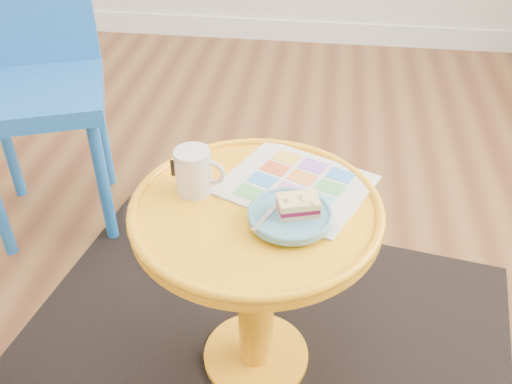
# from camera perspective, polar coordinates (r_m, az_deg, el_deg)

# --- Properties ---
(floor) EXTENTS (4.00, 4.00, 0.00)m
(floor) POSITION_cam_1_polar(r_m,az_deg,el_deg) (1.91, -20.20, -7.52)
(floor) COLOR brown
(floor) RESTS_ON ground
(rug) EXTENTS (1.46, 1.30, 0.01)m
(rug) POSITION_cam_1_polar(r_m,az_deg,el_deg) (1.58, 0.00, -16.22)
(rug) COLOR black
(rug) RESTS_ON ground
(side_table) EXTENTS (0.54, 0.54, 0.51)m
(side_table) POSITION_cam_1_polar(r_m,az_deg,el_deg) (1.31, 0.00, -6.51)
(side_table) COLOR #FFA715
(side_table) RESTS_ON ground
(chair) EXTENTS (0.52, 0.52, 0.92)m
(chair) POSITION_cam_1_polar(r_m,az_deg,el_deg) (1.92, -21.44, 11.63)
(chair) COLOR blue
(chair) RESTS_ON ground
(newspaper) EXTENTS (0.38, 0.36, 0.01)m
(newspaper) POSITION_cam_1_polar(r_m,az_deg,el_deg) (1.28, 4.03, 0.74)
(newspaper) COLOR silver
(newspaper) RESTS_ON side_table
(mug) EXTENTS (0.11, 0.08, 0.10)m
(mug) POSITION_cam_1_polar(r_m,az_deg,el_deg) (1.24, -6.21, 2.17)
(mug) COLOR silver
(mug) RESTS_ON side_table
(plate) EXTENTS (0.17, 0.17, 0.02)m
(plate) POSITION_cam_1_polar(r_m,az_deg,el_deg) (1.16, 3.42, -2.41)
(plate) COLOR #518CAC
(plate) RESTS_ON newspaper
(cake_slice) EXTENTS (0.09, 0.08, 0.04)m
(cake_slice) POSITION_cam_1_polar(r_m,az_deg,el_deg) (1.15, 4.23, -1.34)
(cake_slice) COLOR #D3BC8C
(cake_slice) RESTS_ON plate
(fork) EXTENTS (0.07, 0.14, 0.00)m
(fork) POSITION_cam_1_polar(r_m,az_deg,el_deg) (1.16, 1.64, -1.79)
(fork) COLOR silver
(fork) RESTS_ON plate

